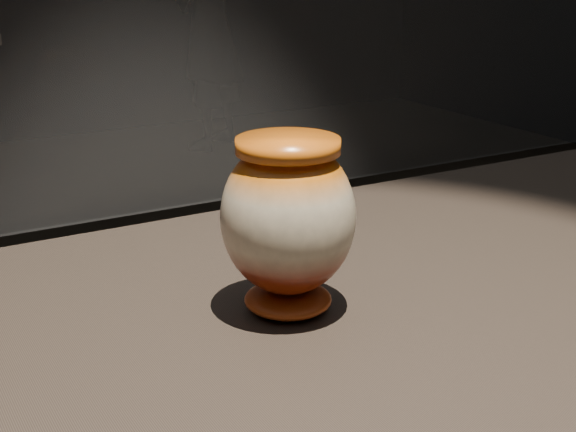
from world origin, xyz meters
TOP-DOWN VIEW (x-y plane):
  - main_vase at (0.02, 0.03)m, footprint 0.19×0.19m
  - visitor at (1.81, 4.19)m, footprint 0.71×0.68m

SIDE VIEW (x-z plane):
  - visitor at x=1.81m, z-range 0.00..1.63m
  - main_vase at x=0.02m, z-range 0.91..1.11m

